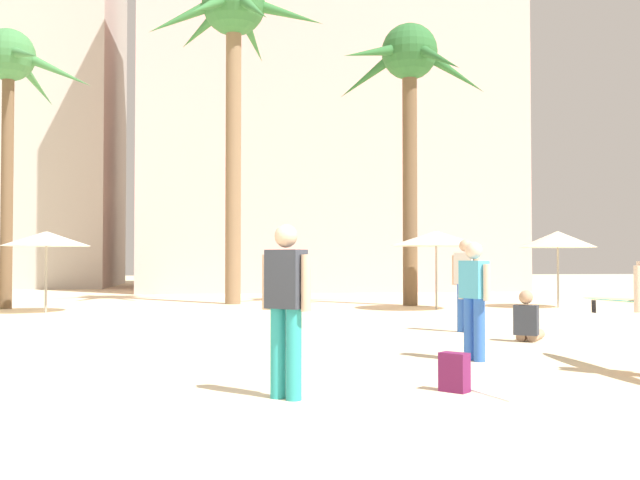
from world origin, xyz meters
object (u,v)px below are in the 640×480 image
object	(u,v)px
palm_tree_center	(233,32)
cafe_umbrella_1	(46,239)
person_near_right	(465,281)
person_mid_left	(286,303)
beach_towel	(544,389)
person_mid_center	(528,323)
cafe_umbrella_0	(558,239)
backpack	(455,373)
person_far_left	(474,296)
palm_tree_far_left	(409,78)
palm_tree_left	(8,77)
cafe_umbrella_2	(436,238)

from	to	relation	value
palm_tree_center	cafe_umbrella_1	size ratio (longest dim) A/B	4.64
person_near_right	person_mid_left	bearing A→B (deg)	-162.48
beach_towel	person_mid_center	world-z (taller)	person_mid_center
palm_tree_center	person_mid_left	world-z (taller)	palm_tree_center
beach_towel	person_mid_center	xyz separation A→B (m)	(1.88, 4.51, 0.31)
person_near_right	beach_towel	bearing A→B (deg)	-140.97
cafe_umbrella_0	person_mid_left	xyz separation A→B (m)	(-9.42, -12.79, -1.05)
backpack	person_far_left	distance (m)	2.58
backpack	person_mid_center	xyz separation A→B (m)	(2.87, 4.45, 0.11)
palm_tree_center	palm_tree_far_left	bearing A→B (deg)	-16.56
beach_towel	person_far_left	bearing A→B (deg)	88.25
person_mid_left	palm_tree_left	bearing A→B (deg)	-113.13
cafe_umbrella_1	backpack	distance (m)	14.66
cafe_umbrella_1	cafe_umbrella_2	distance (m)	10.76
beach_towel	person_near_right	bearing A→B (deg)	77.73
palm_tree_center	cafe_umbrella_1	distance (m)	9.06
cafe_umbrella_1	palm_tree_left	bearing A→B (deg)	129.28
cafe_umbrella_1	backpack	world-z (taller)	cafe_umbrella_1
cafe_umbrella_2	person_near_right	world-z (taller)	cafe_umbrella_2
cafe_umbrella_1	person_far_left	xyz separation A→B (m)	(8.09, -10.50, -1.07)
beach_towel	palm_tree_far_left	bearing A→B (deg)	80.13
cafe_umbrella_0	backpack	xyz separation A→B (m)	(-7.57, -12.64, -1.83)
palm_tree_center	cafe_umbrella_2	xyz separation A→B (m)	(5.70, -3.50, -6.79)
person_far_left	person_mid_center	world-z (taller)	person_far_left
palm_tree_center	cafe_umbrella_2	distance (m)	9.53
cafe_umbrella_1	beach_towel	distance (m)	15.24
cafe_umbrella_1	person_mid_center	bearing A→B (deg)	-39.94
cafe_umbrella_2	person_far_left	world-z (taller)	cafe_umbrella_2
backpack	person_near_right	distance (m)	6.58
person_far_left	person_near_right	xyz separation A→B (m)	(1.27, 3.86, 0.09)
beach_towel	backpack	size ratio (longest dim) A/B	3.61
palm_tree_far_left	palm_tree_center	bearing A→B (deg)	163.44
cafe_umbrella_0	person_far_left	bearing A→B (deg)	-122.02
person_mid_left	person_mid_center	bearing A→B (deg)	176.75
cafe_umbrella_2	backpack	size ratio (longest dim) A/B	6.31
cafe_umbrella_1	backpack	size ratio (longest dim) A/B	5.54
cafe_umbrella_1	person_mid_left	size ratio (longest dim) A/B	1.30
cafe_umbrella_1	person_near_right	bearing A→B (deg)	-35.38
palm_tree_center	beach_towel	xyz separation A→B (m)	(2.96, -15.92, -8.82)
palm_tree_center	cafe_umbrella_0	world-z (taller)	palm_tree_center
beach_towel	person_near_right	world-z (taller)	person_near_right
person_near_right	cafe_umbrella_0	bearing A→B (deg)	12.63
person_far_left	person_mid_center	xyz separation A→B (m)	(1.81, 2.22, -0.60)
person_mid_center	cafe_umbrella_1	bearing A→B (deg)	85.90
cafe_umbrella_1	person_mid_center	size ratio (longest dim) A/B	2.51
cafe_umbrella_1	person_near_right	size ratio (longest dim) A/B	1.28
person_near_right	backpack	bearing A→B (deg)	-149.62
cafe_umbrella_0	backpack	size ratio (longest dim) A/B	5.43
cafe_umbrella_0	person_mid_center	bearing A→B (deg)	-119.83
backpack	person_mid_center	size ratio (longest dim) A/B	0.45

